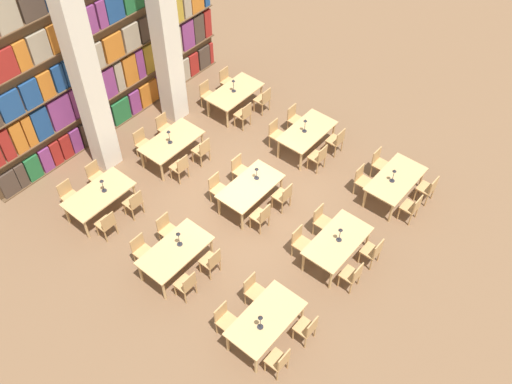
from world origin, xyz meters
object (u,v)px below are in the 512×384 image
(desk_lamp_5, at_px, (305,123))
(chair_28, at_px, (180,167))
(chair_8, at_px, (412,207))
(desk_lamp_1, at_px, (340,232))
(pillar_left, at_px, (86,78))
(pillar_center, at_px, (165,32))
(chair_9, at_px, (362,180))
(desk_lamp_7, at_px, (169,134))
(reading_table_0, at_px, (266,320))
(chair_1, at_px, (225,319))
(chair_5, at_px, (300,242))
(chair_15, at_px, (167,229))
(reading_table_5, at_px, (307,133))
(desk_lamp_6, at_px, (102,183))
(chair_33, at_px, (207,94))
(desk_lamp_8, at_px, (233,83))
(chair_19, at_px, (240,169))
(reading_table_1, at_px, (338,242))
(chair_22, at_px, (337,140))
(reading_table_2, at_px, (396,180))
(reading_table_8, at_px, (235,93))
(chair_18, at_px, (283,196))
(chair_6, at_px, (373,251))
(chair_24, at_px, (107,224))
(reading_table_4, at_px, (251,188))
(chair_30, at_px, (202,150))
(chair_34, at_px, (263,99))
(chair_16, at_px, (262,216))
(chair_2, at_px, (307,328))
(reading_table_7, at_px, (172,142))
(chair_14, at_px, (211,261))
(chair_32, at_px, (244,114))
(chair_20, at_px, (319,157))
(chair_35, at_px, (227,80))
(chair_31, at_px, (165,127))
(chair_23, at_px, (295,118))
(chair_26, at_px, (134,203))
(reading_table_3, at_px, (175,252))
(chair_7, at_px, (322,220))
(chair_27, at_px, (96,176))
(desk_lamp_3, at_px, (179,236))
(chair_3, at_px, (254,290))
(chair_0, at_px, (279,361))
(reading_table_6, at_px, (99,196))
(chair_17, at_px, (218,188))
(chair_29, at_px, (143,143))

(desk_lamp_5, xyz_separation_m, chair_28, (-3.20, 1.92, -0.54))
(chair_8, bearing_deg, desk_lamp_1, 161.22)
(pillar_left, relative_size, pillar_center, 1.00)
(chair_9, bearing_deg, desk_lamp_7, -63.27)
(reading_table_0, distance_m, chair_1, 0.93)
(chair_5, height_order, chair_15, same)
(reading_table_5, relative_size, desk_lamp_6, 4.24)
(chair_33, xyz_separation_m, desk_lamp_8, (0.43, -0.75, 0.54))
(chair_19, bearing_deg, desk_lamp_1, 82.90)
(reading_table_1, height_order, chair_22, chair_22)
(chair_19, xyz_separation_m, desk_lamp_8, (2.30, 2.24, 0.54))
(reading_table_0, xyz_separation_m, desk_lamp_7, (2.62, 5.66, 0.39))
(pillar_left, relative_size, reading_table_2, 3.32)
(reading_table_8, bearing_deg, chair_18, -121.77)
(chair_6, bearing_deg, chair_24, 122.44)
(desk_lamp_1, bearing_deg, reading_table_4, 89.97)
(reading_table_5, distance_m, chair_30, 3.10)
(pillar_center, height_order, chair_34, pillar_center)
(reading_table_0, xyz_separation_m, chair_18, (3.25, 2.05, -0.16))
(reading_table_0, bearing_deg, chair_16, 41.24)
(chair_2, height_order, chair_30, same)
(reading_table_7, distance_m, chair_33, 2.58)
(chair_14, bearing_deg, chair_32, 32.47)
(chair_28, height_order, desk_lamp_7, desk_lamp_7)
(reading_table_2, distance_m, chair_8, 0.89)
(reading_table_0, distance_m, reading_table_2, 5.52)
(chair_1, bearing_deg, chair_20, -165.64)
(reading_table_0, distance_m, chair_34, 7.88)
(chair_6, xyz_separation_m, chair_35, (2.85, 7.34, 0.00))
(chair_31, bearing_deg, chair_1, 57.36)
(chair_24, distance_m, chair_30, 3.55)
(chair_9, relative_size, chair_34, 1.00)
(chair_23, height_order, chair_26, same)
(pillar_left, distance_m, desk_lamp_6, 2.73)
(chair_23, bearing_deg, chair_20, 59.78)
(reading_table_3, bearing_deg, pillar_center, 45.82)
(chair_9, height_order, chair_18, same)
(chair_7, height_order, chair_27, same)
(chair_8, relative_size, desk_lamp_3, 1.92)
(chair_6, height_order, chair_16, same)
(chair_3, relative_size, chair_22, 1.00)
(chair_15, height_order, chair_34, same)
(reading_table_4, distance_m, reading_table_7, 2.89)
(chair_0, distance_m, reading_table_6, 6.48)
(chair_15, bearing_deg, chair_9, 148.25)
(chair_6, distance_m, chair_27, 7.70)
(chair_28, xyz_separation_m, desk_lamp_8, (3.29, 0.90, 0.54))
(reading_table_0, distance_m, chair_17, 4.28)
(reading_table_8, bearing_deg, chair_15, -156.78)
(chair_6, xyz_separation_m, chair_29, (-0.95, 7.23, 0.00))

